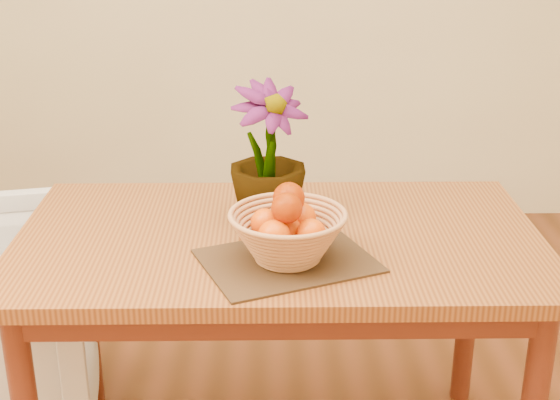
{
  "coord_description": "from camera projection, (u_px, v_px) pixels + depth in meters",
  "views": [
    {
      "loc": [
        -0.02,
        -1.6,
        1.59
      ],
      "look_at": [
        0.0,
        0.15,
        0.9
      ],
      "focal_mm": 50.0,
      "sensor_mm": 36.0,
      "label": 1
    }
  ],
  "objects": [
    {
      "name": "orange_pile",
      "position": [
        288.0,
        216.0,
        1.88
      ],
      "size": [
        0.18,
        0.19,
        0.14
      ],
      "rotation": [
        0.0,
        0.0,
        0.42
      ],
      "color": "#EA5803",
      "rests_on": "wicker_basket"
    },
    {
      "name": "potted_plant",
      "position": [
        268.0,
        154.0,
        2.1
      ],
      "size": [
        0.3,
        0.3,
        0.39
      ],
      "primitive_type": "imported",
      "rotation": [
        0.0,
        0.0,
        0.53
      ],
      "color": "#154413",
      "rests_on": "table"
    },
    {
      "name": "table",
      "position": [
        279.0,
        263.0,
        2.11
      ],
      "size": [
        1.4,
        0.8,
        0.75
      ],
      "color": "brown",
      "rests_on": "floor"
    },
    {
      "name": "placemat",
      "position": [
        288.0,
        261.0,
        1.92
      ],
      "size": [
        0.49,
        0.43,
        0.01
      ],
      "primitive_type": "cube",
      "rotation": [
        0.0,
        0.0,
        0.39
      ],
      "color": "#3B2615",
      "rests_on": "table"
    },
    {
      "name": "wicker_basket",
      "position": [
        288.0,
        238.0,
        1.9
      ],
      "size": [
        0.29,
        0.29,
        0.12
      ],
      "color": "tan",
      "rests_on": "placemat"
    }
  ]
}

